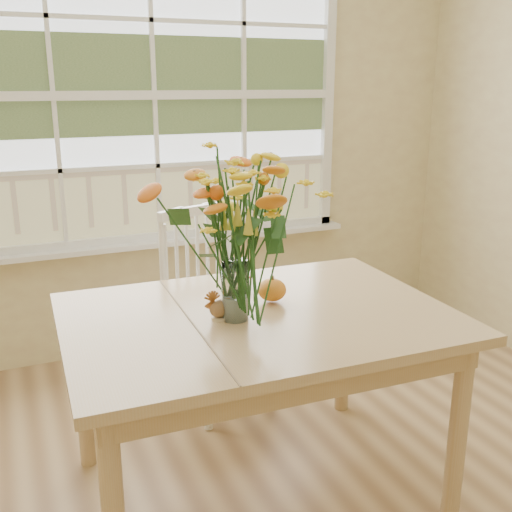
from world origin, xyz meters
name	(u,v)px	position (x,y,z in m)	size (l,w,h in m)	color
wall_back	(154,130)	(0.00, 2.25, 1.35)	(4.00, 0.02, 2.70)	#D2BB86
window	(154,98)	(0.00, 2.21, 1.53)	(2.42, 0.12, 1.74)	silver
dining_table	(258,335)	(-0.01, 0.70, 0.68)	(1.48, 1.08, 0.78)	tan
windsor_chair	(210,298)	(0.06, 1.50, 0.56)	(0.57, 0.55, 1.00)	white
flower_vase	(234,232)	(-0.11, 0.68, 1.11)	(0.47, 0.47, 0.55)	white
pumpkin	(272,291)	(0.09, 0.79, 0.82)	(0.12, 0.12, 0.09)	orange
turkey_figurine	(220,309)	(-0.17, 0.70, 0.82)	(0.09, 0.07, 0.10)	#CCB78C
dark_gourd	(232,280)	(0.00, 0.99, 0.82)	(0.13, 0.10, 0.08)	#38160F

